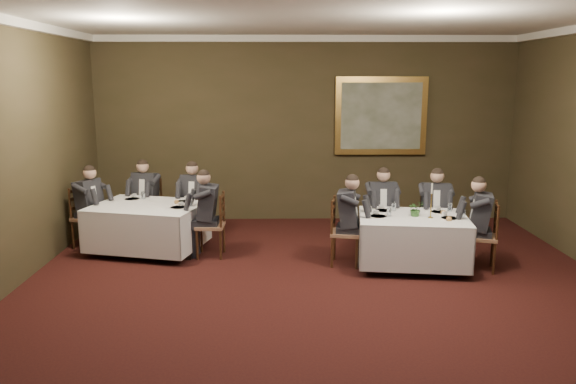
{
  "coord_description": "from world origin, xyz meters",
  "views": [
    {
      "loc": [
        -0.53,
        -5.74,
        2.73
      ],
      "look_at": [
        -0.39,
        2.0,
        1.15
      ],
      "focal_mm": 35.0,
      "sensor_mm": 36.0,
      "label": 1
    }
  ],
  "objects_px": {
    "diner_main_backleft": "(381,219)",
    "chair_sec_backright": "(196,222)",
    "table_second": "(148,224)",
    "chair_sec_endleft": "(89,230)",
    "centerpiece": "(416,208)",
    "table_main": "(412,237)",
    "chair_main_endright": "(481,250)",
    "chair_main_endleft": "(345,246)",
    "diner_main_endright": "(481,235)",
    "painting": "(381,116)",
    "diner_main_endleft": "(346,231)",
    "candlestick": "(431,205)",
    "chair_main_backleft": "(380,233)",
    "chair_sec_backleft": "(148,219)",
    "diner_sec_backleft": "(147,207)",
    "diner_sec_backright": "(195,210)",
    "chair_sec_endright": "(211,238)",
    "chair_main_backright": "(433,234)",
    "diner_main_backright": "(434,220)",
    "diner_sec_endleft": "(89,217)",
    "diner_sec_endright": "(210,224)"
  },
  "relations": [
    {
      "from": "diner_main_backleft",
      "to": "chair_sec_backright",
      "type": "relative_size",
      "value": 1.35
    },
    {
      "from": "table_second",
      "to": "chair_sec_endleft",
      "type": "relative_size",
      "value": 1.94
    },
    {
      "from": "centerpiece",
      "to": "chair_sec_backright",
      "type": "bearing_deg",
      "value": 155.74
    },
    {
      "from": "table_main",
      "to": "centerpiece",
      "type": "relative_size",
      "value": 6.98
    },
    {
      "from": "table_second",
      "to": "chair_main_endright",
      "type": "distance_m",
      "value": 5.09
    },
    {
      "from": "chair_main_endleft",
      "to": "diner_main_endright",
      "type": "bearing_deg",
      "value": 93.52
    },
    {
      "from": "painting",
      "to": "centerpiece",
      "type": "bearing_deg",
      "value": -89.37
    },
    {
      "from": "chair_sec_backright",
      "to": "diner_main_endleft",
      "type": "bearing_deg",
      "value": 160.77
    },
    {
      "from": "chair_main_endleft",
      "to": "table_main",
      "type": "bearing_deg",
      "value": 93.5
    },
    {
      "from": "chair_main_endleft",
      "to": "candlestick",
      "type": "height_order",
      "value": "candlestick"
    },
    {
      "from": "chair_main_backleft",
      "to": "chair_sec_backleft",
      "type": "height_order",
      "value": "same"
    },
    {
      "from": "diner_sec_backleft",
      "to": "diner_sec_backright",
      "type": "height_order",
      "value": "same"
    },
    {
      "from": "chair_main_backleft",
      "to": "diner_main_endright",
      "type": "distance_m",
      "value": 1.62
    },
    {
      "from": "diner_main_endleft",
      "to": "painting",
      "type": "bearing_deg",
      "value": 171.42
    },
    {
      "from": "chair_sec_endright",
      "to": "candlestick",
      "type": "relative_size",
      "value": 1.94
    },
    {
      "from": "chair_sec_endleft",
      "to": "diner_main_backleft",
      "type": "bearing_deg",
      "value": 109.53
    },
    {
      "from": "table_main",
      "to": "chair_sec_backleft",
      "type": "height_order",
      "value": "chair_sec_backleft"
    },
    {
      "from": "candlestick",
      "to": "painting",
      "type": "xyz_separation_m",
      "value": [
        -0.22,
        2.93,
        1.06
      ]
    },
    {
      "from": "table_main",
      "to": "diner_main_endright",
      "type": "relative_size",
      "value": 1.26
    },
    {
      "from": "diner_main_endright",
      "to": "chair_sec_endleft",
      "type": "height_order",
      "value": "diner_main_endright"
    },
    {
      "from": "centerpiece",
      "to": "chair_sec_endleft",
      "type": "bearing_deg",
      "value": 168.09
    },
    {
      "from": "diner_main_backleft",
      "to": "chair_main_backright",
      "type": "relative_size",
      "value": 1.35
    },
    {
      "from": "diner_main_backright",
      "to": "diner_sec_endleft",
      "type": "xyz_separation_m",
      "value": [
        -5.56,
        0.35,
        0.0
      ]
    },
    {
      "from": "table_second",
      "to": "diner_sec_endleft",
      "type": "xyz_separation_m",
      "value": [
        -1.02,
        0.26,
        0.06
      ]
    },
    {
      "from": "diner_main_backleft",
      "to": "chair_main_endleft",
      "type": "distance_m",
      "value": 0.99
    },
    {
      "from": "chair_main_backright",
      "to": "diner_sec_backleft",
      "type": "bearing_deg",
      "value": -4.74
    },
    {
      "from": "diner_sec_backleft",
      "to": "chair_sec_endleft",
      "type": "xyz_separation_m",
      "value": [
        -0.8,
        -0.67,
        -0.23
      ]
    },
    {
      "from": "centerpiece",
      "to": "painting",
      "type": "distance_m",
      "value": 3.04
    },
    {
      "from": "chair_main_backleft",
      "to": "chair_sec_endleft",
      "type": "relative_size",
      "value": 1.0
    },
    {
      "from": "diner_main_endright",
      "to": "table_main",
      "type": "bearing_deg",
      "value": 99.24
    },
    {
      "from": "diner_main_backright",
      "to": "diner_sec_backleft",
      "type": "bearing_deg",
      "value": -4.88
    },
    {
      "from": "table_main",
      "to": "diner_sec_backleft",
      "type": "distance_m",
      "value": 4.61
    },
    {
      "from": "diner_main_backleft",
      "to": "chair_main_endleft",
      "type": "bearing_deg",
      "value": 46.03
    },
    {
      "from": "chair_main_endright",
      "to": "centerpiece",
      "type": "height_order",
      "value": "centerpiece"
    },
    {
      "from": "chair_sec_backright",
      "to": "candlestick",
      "type": "bearing_deg",
      "value": 166.8
    },
    {
      "from": "chair_main_backright",
      "to": "diner_main_backright",
      "type": "height_order",
      "value": "diner_main_backright"
    },
    {
      "from": "diner_main_endright",
      "to": "chair_sec_backright",
      "type": "height_order",
      "value": "diner_main_endright"
    },
    {
      "from": "diner_main_endleft",
      "to": "diner_sec_backleft",
      "type": "xyz_separation_m",
      "value": [
        -3.29,
        1.63,
        0.0
      ]
    },
    {
      "from": "table_main",
      "to": "chair_sec_backleft",
      "type": "relative_size",
      "value": 1.7
    },
    {
      "from": "table_second",
      "to": "chair_sec_endright",
      "type": "bearing_deg",
      "value": -14.01
    },
    {
      "from": "chair_main_backright",
      "to": "diner_main_endleft",
      "type": "height_order",
      "value": "diner_main_endleft"
    },
    {
      "from": "diner_main_backright",
      "to": "chair_sec_endright",
      "type": "height_order",
      "value": "diner_main_backright"
    },
    {
      "from": "chair_main_endleft",
      "to": "chair_main_endright",
      "type": "distance_m",
      "value": 1.96
    },
    {
      "from": "diner_sec_endright",
      "to": "painting",
      "type": "relative_size",
      "value": 0.77
    },
    {
      "from": "chair_main_backleft",
      "to": "painting",
      "type": "xyz_separation_m",
      "value": [
        0.31,
        1.99,
        1.73
      ]
    },
    {
      "from": "diner_main_endright",
      "to": "diner_sec_backleft",
      "type": "xyz_separation_m",
      "value": [
        -5.22,
        1.88,
        0.0
      ]
    },
    {
      "from": "diner_main_backleft",
      "to": "chair_sec_endright",
      "type": "relative_size",
      "value": 1.35
    },
    {
      "from": "diner_main_backright",
      "to": "chair_sec_endright",
      "type": "relative_size",
      "value": 1.35
    },
    {
      "from": "diner_main_endright",
      "to": "diner_main_endleft",
      "type": "bearing_deg",
      "value": 99.24
    },
    {
      "from": "diner_main_backleft",
      "to": "chair_main_endright",
      "type": "distance_m",
      "value": 1.62
    }
  ]
}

